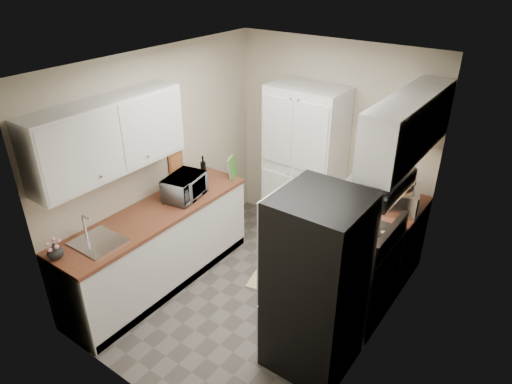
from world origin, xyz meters
TOP-DOWN VIEW (x-y plane):
  - ground at (0.00, 0.00)m, footprint 3.20×3.20m
  - room_shell at (-0.02, -0.01)m, footprint 2.64×3.24m
  - pantry_cabinet at (-0.20, 1.32)m, footprint 0.90×0.55m
  - base_cabinet_left at (-0.99, -0.43)m, footprint 0.60×2.30m
  - countertop_left at (-0.99, -0.43)m, footprint 0.63×2.33m
  - base_cabinet_right at (0.99, 1.19)m, footprint 0.60×0.80m
  - countertop_right at (0.99, 1.19)m, footprint 0.63×0.83m
  - electric_range at (0.97, 0.39)m, footprint 0.71×0.78m
  - refrigerator at (0.94, -0.41)m, footprint 0.70×0.72m
  - microwave at (-0.94, -0.02)m, footprint 0.41×0.53m
  - wine_bottle at (-1.10, 0.47)m, footprint 0.07×0.07m
  - flower_vase at (-1.10, -1.52)m, footprint 0.19×0.19m
  - cutting_board at (-0.83, 0.70)m, footprint 0.10×0.20m
  - toaster_oven at (1.09, 1.13)m, footprint 0.45×0.51m
  - fruit_basket at (1.09, 1.15)m, footprint 0.25×0.25m
  - kitchen_mat at (0.02, 0.53)m, footprint 0.76×1.01m

SIDE VIEW (x-z plane):
  - ground at x=0.00m, z-range 0.00..0.00m
  - kitchen_mat at x=0.02m, z-range 0.00..0.01m
  - base_cabinet_left at x=-0.99m, z-range 0.00..0.88m
  - base_cabinet_right at x=0.99m, z-range 0.00..0.88m
  - electric_range at x=0.97m, z-range -0.09..1.04m
  - refrigerator at x=0.94m, z-range 0.00..1.70m
  - countertop_left at x=-0.99m, z-range 0.88..0.92m
  - countertop_right at x=0.99m, z-range 0.88..0.92m
  - flower_vase at x=-1.10m, z-range 0.92..1.07m
  - pantry_cabinet at x=-0.20m, z-range 0.00..2.00m
  - toaster_oven at x=1.09m, z-range 0.92..1.17m
  - wine_bottle at x=-1.10m, z-range 0.92..1.18m
  - microwave at x=-0.94m, z-range 0.92..1.18m
  - cutting_board at x=-0.83m, z-range 0.92..1.18m
  - fruit_basket at x=1.09m, z-range 1.17..1.27m
  - room_shell at x=-0.02m, z-range 0.37..2.89m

